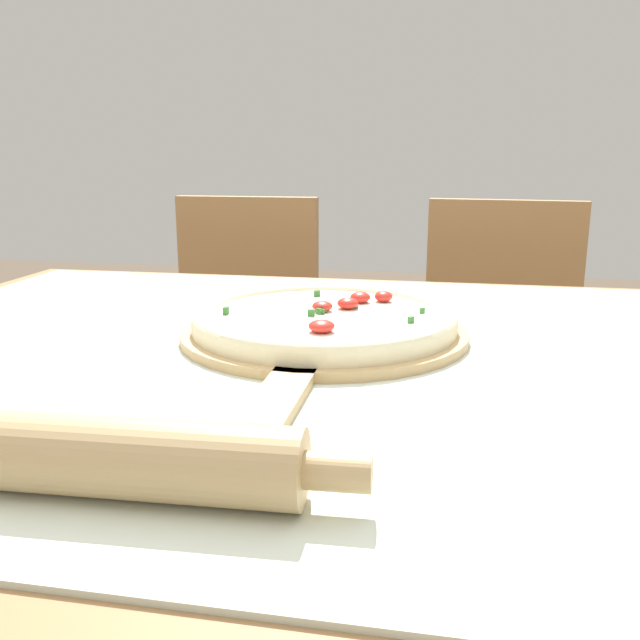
% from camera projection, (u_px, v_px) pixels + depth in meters
% --- Properties ---
extents(dining_table, '(1.21, 1.01, 0.77)m').
position_uv_depth(dining_table, '(269.00, 439.00, 0.85)').
color(dining_table, olive).
rests_on(dining_table, ground_plane).
extents(towel_cloth, '(1.13, 0.93, 0.00)m').
position_uv_depth(towel_cloth, '(267.00, 352.00, 0.82)').
color(towel_cloth, silver).
rests_on(towel_cloth, dining_table).
extents(pizza_peel, '(0.37, 0.55, 0.01)m').
position_uv_depth(pizza_peel, '(321.00, 337.00, 0.86)').
color(pizza_peel, tan).
rests_on(pizza_peel, towel_cloth).
extents(pizza, '(0.34, 0.34, 0.03)m').
position_uv_depth(pizza, '(325.00, 318.00, 0.87)').
color(pizza, beige).
rests_on(pizza, pizza_peel).
extents(rolling_pin, '(0.40, 0.07, 0.06)m').
position_uv_depth(rolling_pin, '(86.00, 455.00, 0.47)').
color(rolling_pin, tan).
rests_on(rolling_pin, towel_cloth).
extents(chair_left, '(0.40, 0.40, 0.90)m').
position_uv_depth(chair_left, '(240.00, 344.00, 1.78)').
color(chair_left, '#A37547').
rests_on(chair_left, ground_plane).
extents(chair_right, '(0.44, 0.44, 0.90)m').
position_uv_depth(chair_right, '(497.00, 358.00, 1.66)').
color(chair_right, '#A37547').
rests_on(chair_right, ground_plane).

